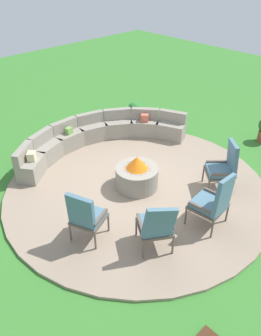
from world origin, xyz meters
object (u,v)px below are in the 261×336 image
Objects in this scene: potted_plant_2 at (134,110)px; lounge_chair_back_right at (224,166)px; lounge_chair_back_left at (214,201)px; fire_pit at (137,175)px; curved_stone_bench at (98,136)px; lounge_chair_front_left at (86,215)px; lounge_chair_front_right at (156,225)px.

lounge_chair_back_right is at bearing -105.90° from potted_plant_2.
fire_pit is at bearing 88.84° from lounge_chair_back_left.
lounge_chair_back_left is at bearing -85.49° from fire_pit.
curved_stone_bench is 1.92m from potted_plant_2.
potted_plant_2 is at bearing 16.40° from curved_stone_bench.
lounge_chair_back_left is at bearing -95.73° from curved_stone_bench.
potted_plant_2 is (1.09, 3.84, -0.29)m from lounge_chair_back_right.
fire_pit is 0.79× the size of lounge_chair_back_left.
lounge_chair_front_left reaches higher than fire_pit.
fire_pit is 1.86m from lounge_chair_front_right.
lounge_chair_front_left is 1.02× the size of lounge_chair_front_right.
curved_stone_bench is at bearing 78.61° from lounge_chair_back_left.
lounge_chair_back_left is 4.90m from potted_plant_2.
lounge_chair_back_right is at bearing 37.14° from lounge_chair_front_right.
lounge_chair_back_left reaches higher than potted_plant_2.
lounge_chair_back_right reaches higher than lounge_chair_front_left.
curved_stone_bench reaches higher than potted_plant_2.
curved_stone_bench is 7.36× the size of potted_plant_2.
fire_pit is 1.87m from lounge_chair_back_left.
lounge_chair_front_left is 3.16m from lounge_chair_back_right.
lounge_chair_back_left reaches higher than lounge_chair_front_right.
lounge_chair_back_right is (1.13, 0.52, 0.00)m from lounge_chair_back_left.
lounge_chair_back_right is at bearing 18.79° from lounge_chair_back_left.
fire_pit is at bearing -133.43° from potted_plant_2.
curved_stone_bench is 3.83m from lounge_chair_front_right.
lounge_chair_back_right is (0.75, -3.30, 0.28)m from curved_stone_bench.
fire_pit is 0.87× the size of lounge_chair_front_right.
lounge_chair_front_left is at bearing 117.83° from lounge_chair_back_right.
lounge_chair_back_right reaches higher than potted_plant_2.
lounge_chair_front_right is 2.34m from lounge_chair_back_right.
lounge_chair_front_right reaches higher than fire_pit.
curved_stone_bench is 3.84m from lounge_chair_back_left.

